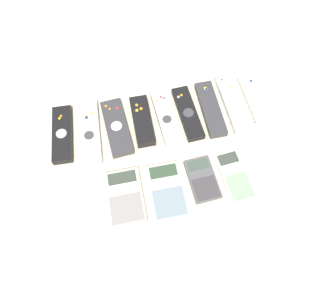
{
  "coord_description": "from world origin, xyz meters",
  "views": [
    {
      "loc": [
        -0.09,
        -0.37,
        0.78
      ],
      "look_at": [
        0.0,
        0.03,
        0.01
      ],
      "focal_mm": 35.0,
      "sensor_mm": 36.0,
      "label": 1
    }
  ],
  "objects_px": {
    "remote_8": "(254,99)",
    "calculator_3": "(234,176)",
    "remote_3": "(142,121)",
    "remote_6": "(210,109)",
    "remote_1": "(89,132)",
    "remote_5": "(188,113)",
    "calculator_0": "(125,197)",
    "remote_7": "(233,104)",
    "calculator_2": "(202,179)",
    "remote_4": "(165,117)",
    "calculator_1": "(167,190)",
    "remote_2": "(117,127)"
  },
  "relations": [
    {
      "from": "remote_1",
      "to": "remote_6",
      "type": "bearing_deg",
      "value": 2.73
    },
    {
      "from": "remote_4",
      "to": "remote_7",
      "type": "xyz_separation_m",
      "value": [
        0.2,
        0.0,
        -0.0
      ]
    },
    {
      "from": "remote_6",
      "to": "remote_8",
      "type": "relative_size",
      "value": 1.12
    },
    {
      "from": "remote_4",
      "to": "remote_6",
      "type": "bearing_deg",
      "value": -1.95
    },
    {
      "from": "remote_6",
      "to": "calculator_1",
      "type": "relative_size",
      "value": 1.23
    },
    {
      "from": "remote_6",
      "to": "calculator_2",
      "type": "xyz_separation_m",
      "value": [
        -0.08,
        -0.2,
        -0.0
      ]
    },
    {
      "from": "remote_7",
      "to": "calculator_1",
      "type": "relative_size",
      "value": 1.36
    },
    {
      "from": "remote_1",
      "to": "calculator_0",
      "type": "bearing_deg",
      "value": -69.34
    },
    {
      "from": "remote_7",
      "to": "calculator_3",
      "type": "bearing_deg",
      "value": -106.48
    },
    {
      "from": "remote_4",
      "to": "calculator_1",
      "type": "bearing_deg",
      "value": -103.79
    },
    {
      "from": "remote_1",
      "to": "calculator_0",
      "type": "height_order",
      "value": "same"
    },
    {
      "from": "remote_5",
      "to": "remote_7",
      "type": "xyz_separation_m",
      "value": [
        0.13,
        0.0,
        0.0
      ]
    },
    {
      "from": "remote_1",
      "to": "remote_4",
      "type": "xyz_separation_m",
      "value": [
        0.21,
        -0.0,
        0.0
      ]
    },
    {
      "from": "remote_8",
      "to": "calculator_3",
      "type": "distance_m",
      "value": 0.25
    },
    {
      "from": "remote_3",
      "to": "remote_8",
      "type": "xyz_separation_m",
      "value": [
        0.33,
        0.0,
        -0.0
      ]
    },
    {
      "from": "remote_8",
      "to": "calculator_2",
      "type": "xyz_separation_m",
      "value": [
        -0.21,
        -0.21,
        -0.0
      ]
    },
    {
      "from": "remote_2",
      "to": "remote_8",
      "type": "distance_m",
      "value": 0.4
    },
    {
      "from": "remote_3",
      "to": "remote_5",
      "type": "bearing_deg",
      "value": 1.01
    },
    {
      "from": "remote_5",
      "to": "calculator_0",
      "type": "bearing_deg",
      "value": -138.21
    },
    {
      "from": "remote_2",
      "to": "remote_3",
      "type": "relative_size",
      "value": 1.17
    },
    {
      "from": "remote_6",
      "to": "calculator_2",
      "type": "distance_m",
      "value": 0.21
    },
    {
      "from": "remote_3",
      "to": "remote_6",
      "type": "bearing_deg",
      "value": 0.9
    },
    {
      "from": "remote_4",
      "to": "calculator_1",
      "type": "distance_m",
      "value": 0.21
    },
    {
      "from": "remote_7",
      "to": "calculator_3",
      "type": "distance_m",
      "value": 0.22
    },
    {
      "from": "remote_7",
      "to": "remote_8",
      "type": "height_order",
      "value": "remote_7"
    },
    {
      "from": "calculator_0",
      "to": "calculator_1",
      "type": "distance_m",
      "value": 0.1
    },
    {
      "from": "remote_5",
      "to": "remote_2",
      "type": "bearing_deg",
      "value": 178.11
    },
    {
      "from": "remote_4",
      "to": "remote_8",
      "type": "xyz_separation_m",
      "value": [
        0.26,
        0.01,
        -0.0
      ]
    },
    {
      "from": "remote_3",
      "to": "calculator_3",
      "type": "bearing_deg",
      "value": -45.04
    },
    {
      "from": "remote_1",
      "to": "remote_5",
      "type": "distance_m",
      "value": 0.28
    },
    {
      "from": "remote_7",
      "to": "calculator_1",
      "type": "xyz_separation_m",
      "value": [
        -0.24,
        -0.21,
        -0.0
      ]
    },
    {
      "from": "calculator_0",
      "to": "calculator_3",
      "type": "distance_m",
      "value": 0.28
    },
    {
      "from": "remote_7",
      "to": "calculator_2",
      "type": "distance_m",
      "value": 0.25
    },
    {
      "from": "remote_3",
      "to": "calculator_3",
      "type": "relative_size",
      "value": 1.08
    },
    {
      "from": "calculator_0",
      "to": "remote_7",
      "type": "bearing_deg",
      "value": 32.11
    },
    {
      "from": "remote_6",
      "to": "calculator_0",
      "type": "relative_size",
      "value": 1.27
    },
    {
      "from": "remote_3",
      "to": "remote_7",
      "type": "height_order",
      "value": "remote_3"
    },
    {
      "from": "calculator_3",
      "to": "remote_8",
      "type": "bearing_deg",
      "value": 55.4
    },
    {
      "from": "remote_8",
      "to": "remote_7",
      "type": "bearing_deg",
      "value": -178.02
    },
    {
      "from": "remote_6",
      "to": "remote_7",
      "type": "relative_size",
      "value": 0.9
    },
    {
      "from": "remote_4",
      "to": "remote_1",
      "type": "bearing_deg",
      "value": 177.28
    },
    {
      "from": "calculator_1",
      "to": "remote_5",
      "type": "bearing_deg",
      "value": 64.64
    },
    {
      "from": "remote_6",
      "to": "calculator_3",
      "type": "bearing_deg",
      "value": -87.91
    },
    {
      "from": "remote_2",
      "to": "calculator_1",
      "type": "relative_size",
      "value": 1.22
    },
    {
      "from": "calculator_2",
      "to": "calculator_3",
      "type": "xyz_separation_m",
      "value": [
        0.08,
        -0.01,
        -0.0
      ]
    },
    {
      "from": "remote_1",
      "to": "calculator_3",
      "type": "height_order",
      "value": "remote_1"
    },
    {
      "from": "remote_2",
      "to": "remote_6",
      "type": "distance_m",
      "value": 0.27
    },
    {
      "from": "remote_1",
      "to": "remote_8",
      "type": "relative_size",
      "value": 1.24
    },
    {
      "from": "remote_7",
      "to": "calculator_0",
      "type": "distance_m",
      "value": 0.4
    },
    {
      "from": "remote_3",
      "to": "calculator_3",
      "type": "xyz_separation_m",
      "value": [
        0.2,
        -0.21,
        -0.01
      ]
    }
  ]
}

